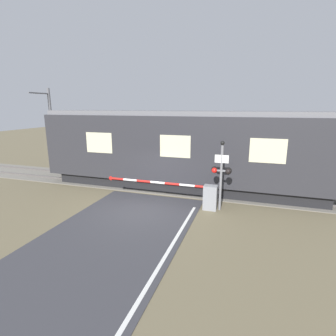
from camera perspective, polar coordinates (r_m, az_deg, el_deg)
name	(u,v)px	position (r m, az deg, el deg)	size (l,w,h in m)	color
ground_plane	(141,210)	(12.03, -5.86, -9.06)	(80.00, 80.00, 0.00)	#6B6047
track_bed	(167,186)	(15.34, -0.18, -3.90)	(36.00, 3.20, 0.13)	slate
train	(182,150)	(14.59, 3.15, 4.00)	(15.86, 2.91, 4.32)	black
crossing_barrier	(201,195)	(12.02, 7.14, -5.81)	(5.43, 0.44, 1.13)	gray
signal_post	(221,171)	(11.67, 11.51, -0.72)	(0.89, 0.26, 3.13)	gray
catenary_pole	(51,127)	(21.28, -24.05, 8.13)	(0.20, 1.90, 5.82)	slate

